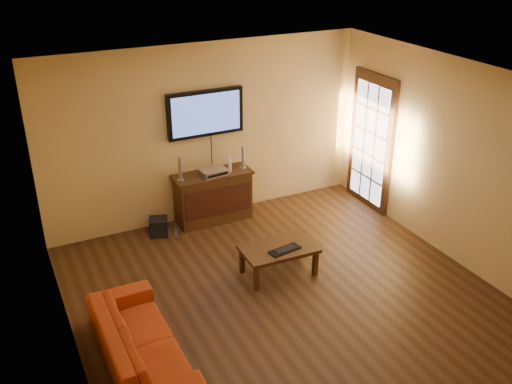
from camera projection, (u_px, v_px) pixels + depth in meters
ground_plane at (285, 296)px, 7.09m from camera, size 5.00×5.00×0.00m
room_walls at (263, 154)px, 6.87m from camera, size 5.00×5.00×5.00m
french_door at (371, 143)px, 8.99m from camera, size 0.07×1.02×2.22m
media_console at (213, 197)px, 8.74m from camera, size 1.20×0.46×0.79m
television at (206, 113)px, 8.34m from camera, size 1.17×0.08×0.69m
coffee_table at (279, 251)px, 7.40m from camera, size 0.98×0.61×0.40m
sofa at (140, 336)px, 5.86m from camera, size 0.56×1.89×0.74m
speaker_left at (180, 170)px, 8.28m from camera, size 0.10×0.10×0.37m
speaker_right at (243, 158)px, 8.70m from camera, size 0.10×0.10×0.35m
av_receiver at (213, 172)px, 8.52m from camera, size 0.42×0.32×0.09m
game_console at (229, 164)px, 8.64m from camera, size 0.08×0.16×0.21m
subwoofer at (159, 227)px, 8.43m from camera, size 0.33×0.33×0.26m
bottle at (176, 234)px, 8.33m from camera, size 0.07×0.07×0.19m
keyboard at (285, 250)px, 7.30m from camera, size 0.45×0.22×0.03m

